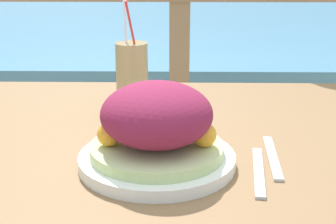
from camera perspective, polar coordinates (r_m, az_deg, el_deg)
The scene contains 7 objects.
patio_table at distance 0.94m, azimuth 1.54°, elevation -8.20°, with size 1.30×0.81×0.74m.
railing_fence at distance 1.65m, azimuth 1.40°, elevation 7.91°, with size 2.80×0.08×1.01m.
sea_backdrop at distance 4.20m, azimuth 1.21°, elevation 7.75°, with size 12.00×4.00×0.55m.
salad_plate at distance 0.77m, azimuth -1.37°, elevation -2.28°, with size 0.26×0.26×0.14m.
drink_glass at distance 1.02m, azimuth -4.40°, elevation 4.11°, with size 0.07×0.07×0.25m.
fork at distance 0.78m, azimuth 10.99°, elevation -7.09°, with size 0.04×0.18×0.00m.
knife at distance 0.83m, azimuth 12.61°, elevation -5.37°, with size 0.03×0.18×0.00m.
Camera 1 is at (-0.01, -0.84, 1.07)m, focal length 50.00 mm.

